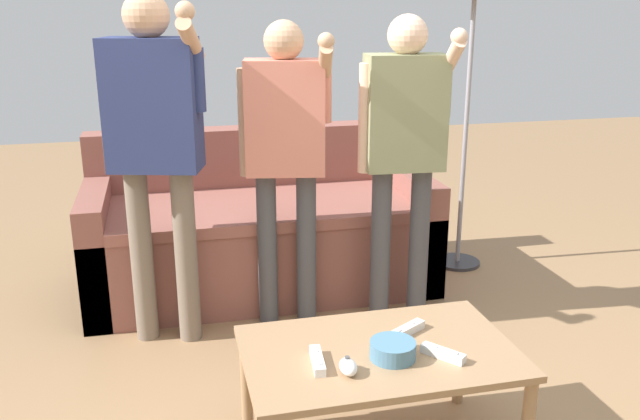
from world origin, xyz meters
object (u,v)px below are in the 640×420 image
couch (260,232)px  player_right (404,136)px  coffee_table (379,363)px  floor_lamp (474,4)px  game_remote_wand_far (317,361)px  game_remote_nunchuk (348,367)px  game_remote_wand_spare (407,330)px  player_center (285,141)px  snack_bowl (393,350)px  game_remote_wand_near (443,354)px  player_left (155,132)px

couch → player_right: size_ratio=1.25×
couch → coffee_table: bearing=-84.4°
floor_lamp → game_remote_wand_far: size_ratio=10.96×
game_remote_wand_far → game_remote_nunchuk: bearing=-42.1°
coffee_table → game_remote_wand_spare: 0.17m
game_remote_nunchuk → player_center: 1.36m
floor_lamp → game_remote_wand_far: bearing=-127.4°
couch → game_remote_nunchuk: size_ratio=21.69×
player_center → game_remote_wand_spare: bearing=-77.5°
snack_bowl → game_remote_nunchuk: 0.18m
player_right → game_remote_wand_spare: (-0.33, -0.97, -0.51)m
couch → coffee_table: size_ratio=2.04×
player_center → game_remote_wand_far: 1.30m
player_right → game_remote_wand_near: 1.29m
couch → player_center: bearing=-83.5°
couch → game_remote_wand_far: 1.74m
game_remote_nunchuk → player_right: 1.41m
player_left → game_remote_wand_near: (0.90, -1.21, -0.57)m
game_remote_wand_far → game_remote_wand_near: bearing=-7.3°
player_right → game_remote_wand_spare: size_ratio=9.75×
couch → snack_bowl: 1.76m
couch → snack_bowl: couch is taller
snack_bowl → floor_lamp: size_ratio=0.09×
coffee_table → floor_lamp: size_ratio=0.51×
game_remote_nunchuk → player_left: (-0.56, 1.23, 0.56)m
game_remote_nunchuk → game_remote_wand_far: size_ratio=0.53×
coffee_table → player_center: 1.28m
player_left → game_remote_wand_near: 1.61m
player_left → player_right: size_ratio=1.06×
couch → player_left: (-0.54, -0.58, 0.71)m
couch → game_remote_wand_spare: (0.30, -1.60, 0.14)m
game_remote_wand_spare → player_left: bearing=129.4°
player_left → game_remote_wand_far: bearing=-67.6°
game_remote_wand_far → floor_lamp: bearing=52.6°
coffee_table → game_remote_nunchuk: (-0.15, -0.13, 0.08)m
coffee_table → player_center: player_center is taller
couch → game_remote_nunchuk: couch is taller
player_right → game_remote_wand_far: size_ratio=9.19×
game_remote_wand_near → game_remote_wand_spare: same height
player_left → player_center: size_ratio=1.08×
snack_bowl → player_center: player_center is taller
player_center → player_right: 0.57m
couch → coffee_table: 1.69m
game_remote_nunchuk → player_right: player_right is taller
floor_lamp → game_remote_wand_far: floor_lamp is taller
game_remote_wand_near → floor_lamp: bearing=63.3°
coffee_table → floor_lamp: bearing=57.1°
game_remote_wand_spare → couch: bearing=100.5°
player_center → game_remote_wand_far: bearing=-96.0°
coffee_table → player_center: size_ratio=0.62×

